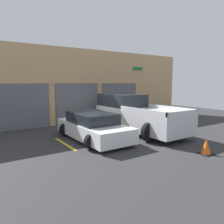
{
  "coord_description": "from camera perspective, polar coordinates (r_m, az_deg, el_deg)",
  "views": [
    {
      "loc": [
        -5.99,
        -9.63,
        2.55
      ],
      "look_at": [
        0.0,
        -0.63,
        1.1
      ],
      "focal_mm": 35.0,
      "sensor_mm": 36.0,
      "label": 1
    }
  ],
  "objects": [
    {
      "name": "traffic_cone",
      "position": [
        8.62,
        23.36,
        -8.45
      ],
      "size": [
        0.47,
        0.47,
        0.55
      ],
      "color": "black",
      "rests_on": "ground"
    },
    {
      "name": "sedan_white",
      "position": [
        9.91,
        -5.01,
        -3.87
      ],
      "size": [
        2.18,
        4.26,
        1.22
      ],
      "color": "white",
      "rests_on": "ground"
    },
    {
      "name": "parking_stripe_left",
      "position": [
        10.71,
        1.49,
        -6.12
      ],
      "size": [
        0.12,
        2.2,
        0.01
      ],
      "primitive_type": "cube",
      "color": "gold",
      "rests_on": "ground"
    },
    {
      "name": "parking_stripe_far_left",
      "position": [
        9.46,
        -12.17,
        -8.14
      ],
      "size": [
        0.12,
        2.2,
        0.01
      ],
      "primitive_type": "cube",
      "color": "gold",
      "rests_on": "ground"
    },
    {
      "name": "ground_plane",
      "position": [
        11.62,
        -1.72,
        -5.04
      ],
      "size": [
        28.0,
        28.0,
        0.0
      ],
      "primitive_type": "plane",
      "color": "#2D2D30"
    },
    {
      "name": "pickup_truck",
      "position": [
        11.59,
        6.09,
        -0.57
      ],
      "size": [
        2.61,
        5.54,
        1.92
      ],
      "color": "silver",
      "rests_on": "ground"
    },
    {
      "name": "parking_stripe_centre",
      "position": [
        12.42,
        11.78,
        -4.35
      ],
      "size": [
        0.12,
        2.2,
        0.01
      ],
      "primitive_type": "cube",
      "color": "gold",
      "rests_on": "ground"
    },
    {
      "name": "shophouse_building",
      "position": [
        14.24,
        -8.84,
        6.54
      ],
      "size": [
        17.03,
        0.68,
        4.67
      ],
      "color": "tan",
      "rests_on": "ground"
    }
  ]
}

